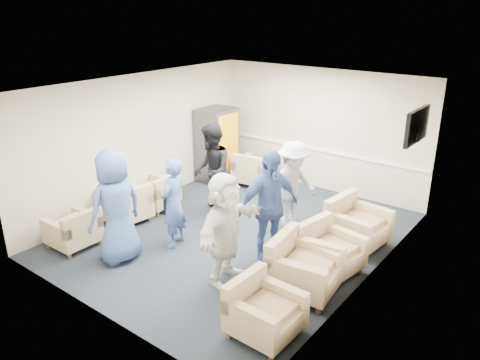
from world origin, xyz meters
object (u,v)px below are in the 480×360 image
Objects in this scene: person_front_right at (225,228)px; person_mid_left at (173,203)px; armchair_right_near at (262,312)px; armchair_right_midnear at (301,269)px; person_back_left at (212,171)px; armchair_left_mid at (126,207)px; armchair_right_far at (355,226)px; person_mid_right at (269,207)px; person_back_right at (293,186)px; armchair_corner at (253,171)px; person_front_left at (116,207)px; armchair_left_near at (75,231)px; vending_machine at (217,145)px; armchair_right_midfar at (327,252)px; armchair_left_far at (157,194)px.

person_mid_left is at bearing 69.29° from person_front_right.
armchair_right_near is at bearing -128.91° from person_front_right.
armchair_right_midnear is 0.55× the size of person_back_left.
armchair_right_near is at bearing 80.97° from armchair_left_mid.
person_back_left is at bearing 37.72° from person_front_right.
person_mid_right is at bearing 151.25° from armchair_right_far.
armchair_right_near is 3.16m from person_back_right.
armchair_corner is 3.30m from person_mid_left.
person_front_left reaches higher than armchair_right_far.
vending_machine reaches higher than armchair_left_near.
armchair_right_far is 4.05m from person_front_left.
armchair_left_near is at bearing 126.60° from armchair_right_midfar.
armchair_left_far is (-0.04, 0.84, -0.02)m from armchair_left_mid.
person_mid_left is at bearing 93.15° from armchair_corner.
person_back_left is at bearing -52.80° from vending_machine.
armchair_corner is at bearing 154.76° from armchair_left_far.
vending_machine is at bearing 82.63° from person_back_right.
armchair_left_mid is 1.77m from person_back_left.
person_back_right reaches higher than armchair_right_far.
armchair_left_mid reaches higher than armchair_left_far.
person_front_left is 1.01× the size of person_mid_right.
person_front_right is (1.77, 0.59, -0.08)m from person_front_left.
person_back_left is (1.02, 2.44, 0.63)m from armchair_left_near.
armchair_right_near is (3.87, 0.09, 0.02)m from armchair_left_near.
armchair_left_near is at bearing 92.50° from armchair_right_near.
person_back_left reaches higher than armchair_right_midnear.
person_mid_left is (1.31, 1.11, 0.49)m from armchair_left_near.
armchair_right_near is (3.98, -1.93, 0.01)m from armchair_left_far.
vending_machine is (-3.96, 1.00, 0.52)m from armchair_right_far.
armchair_right_near is at bearing -168.54° from armchair_right_midfar.
person_back_left is (0.08, 2.24, -0.02)m from person_front_left.
person_back_left is (1.13, 0.42, 0.62)m from armchair_left_far.
armchair_right_far is 1.31m from person_back_right.
person_mid_right reaches higher than armchair_right_midfar.
person_front_right is at bearing -48.25° from vending_machine.
person_front_left reaches higher than armchair_left_far.
vending_machine is at bearing 175.79° from armchair_left_far.
armchair_right_midnear is 3.06m from person_back_left.
armchair_left_mid is 0.52× the size of person_front_right.
armchair_right_far is 1.04× the size of armchair_corner.
person_front_right is (-0.15, -0.92, -0.07)m from person_mid_right.
person_front_right is at bearing 105.89° from armchair_left_near.
armchair_right_near is at bearing 119.08° from armchair_corner.
person_mid_right reaches higher than person_back_left.
person_back_right is at bearing 25.84° from armchair_right_near.
armchair_corner is 0.49× the size of person_front_left.
person_mid_left is (-2.46, -1.93, 0.43)m from armchair_right_far.
armchair_left_far is at bearing 98.36° from armchair_right_midfar.
armchair_right_midnear is 1.18m from person_mid_right.
armchair_left_far is 3.13m from person_front_right.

